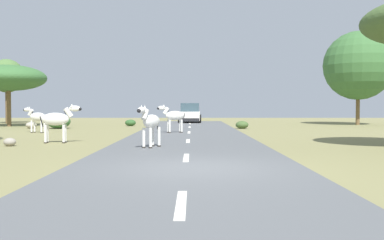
% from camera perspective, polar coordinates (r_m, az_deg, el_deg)
% --- Properties ---
extents(ground_plane, '(90.00, 90.00, 0.00)m').
position_cam_1_polar(ground_plane, '(10.83, 0.57, -6.47)').
color(ground_plane, olive).
extents(road, '(6.00, 64.00, 0.05)m').
position_cam_1_polar(road, '(10.82, -0.80, -6.34)').
color(road, '#56595B').
rests_on(road, ground_plane).
extents(lane_markings, '(0.16, 56.00, 0.01)m').
position_cam_1_polar(lane_markings, '(9.83, -0.89, -7.01)').
color(lane_markings, silver).
rests_on(lane_markings, road).
extents(zebra_0, '(0.85, 1.56, 1.55)m').
position_cam_1_polar(zebra_0, '(15.89, -5.36, -0.28)').
color(zebra_0, silver).
rests_on(zebra_0, road).
extents(zebra_1, '(1.75, 0.53, 1.65)m').
position_cam_1_polar(zebra_1, '(19.14, -17.04, 0.04)').
color(zebra_1, silver).
rests_on(zebra_1, ground_plane).
extents(zebra_2, '(1.58, 0.90, 1.58)m').
position_cam_1_polar(zebra_2, '(24.40, -2.36, 0.53)').
color(zebra_2, silver).
rests_on(zebra_2, road).
extents(zebra_3, '(1.55, 0.78, 1.51)m').
position_cam_1_polar(zebra_3, '(26.73, -19.54, 0.35)').
color(zebra_3, silver).
rests_on(zebra_3, ground_plane).
extents(car_0, '(2.11, 4.39, 1.74)m').
position_cam_1_polar(car_0, '(39.73, -0.15, 0.86)').
color(car_0, white).
rests_on(car_0, road).
extents(tree_2, '(5.55, 5.55, 4.62)m').
position_cam_1_polar(tree_2, '(35.67, -22.74, 5.08)').
color(tree_2, brown).
rests_on(tree_2, ground_plane).
extents(tree_3, '(2.93, 2.93, 5.63)m').
position_cam_1_polar(tree_3, '(41.55, -22.93, 5.29)').
color(tree_3, brown).
rests_on(tree_3, ground_plane).
extents(tree_5, '(5.56, 5.56, 7.58)m').
position_cam_1_polar(tree_5, '(37.97, 21.00, 6.65)').
color(tree_5, brown).
rests_on(tree_5, ground_plane).
extents(bush_0, '(0.88, 0.79, 0.53)m').
position_cam_1_polar(bush_0, '(29.84, 6.65, -0.63)').
color(bush_0, '#425B2D').
rests_on(bush_0, ground_plane).
extents(bush_3, '(1.60, 1.44, 0.96)m').
position_cam_1_polar(bush_3, '(31.12, -16.92, -0.20)').
color(bush_3, '#386633').
rests_on(bush_3, ground_plane).
extents(bush_4, '(0.82, 0.74, 0.49)m').
position_cam_1_polar(bush_4, '(33.80, -7.94, -0.36)').
color(bush_4, '#2D5628').
rests_on(bush_4, ground_plane).
extents(rock_0, '(0.75, 0.66, 0.43)m').
position_cam_1_polar(rock_0, '(31.98, -20.15, -0.64)').
color(rock_0, '#A89E8C').
rests_on(rock_0, ground_plane).
extents(rock_1, '(0.47, 0.43, 0.32)m').
position_cam_1_polar(rock_1, '(18.35, -22.60, -2.66)').
color(rock_1, gray).
rests_on(rock_1, ground_plane).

